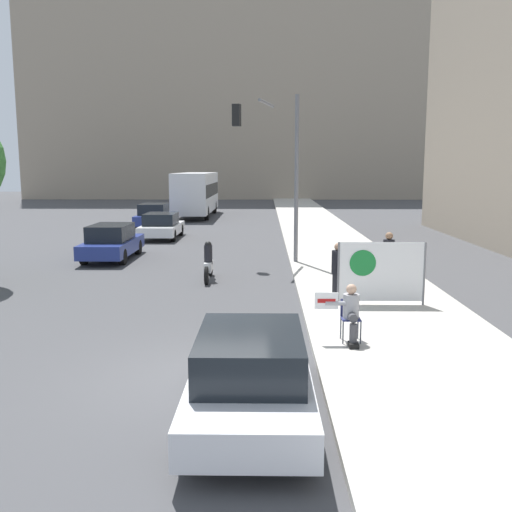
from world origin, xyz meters
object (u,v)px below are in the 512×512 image
Objects in this scene: car_on_road_nearest at (112,242)px; city_bus_on_road at (196,192)px; motorcycle_on_road at (208,264)px; seated_protester at (350,311)px; jogger_on_sidewalk at (338,272)px; car_on_road_distant at (154,216)px; pedestrian_behind at (388,261)px; car_on_road_midblock at (161,226)px; parked_car_curbside at (251,375)px; traffic_light_pole at (275,152)px; protest_banner at (381,272)px.

car_on_road_nearest is 0.43× the size of city_bus_on_road.
motorcycle_on_road is at bearing -44.39° from car_on_road_nearest.
city_bus_on_road reaches higher than car_on_road_nearest.
seated_protester is 0.76× the size of jogger_on_sidewalk.
city_bus_on_road is (1.05, 21.00, 1.20)m from car_on_road_nearest.
jogger_on_sidewalk reaches higher than car_on_road_distant.
seated_protester is 33.53m from city_bus_on_road.
jogger_on_sidewalk is 11.64m from car_on_road_nearest.
jogger_on_sidewalk is 2.30m from pedestrian_behind.
city_bus_on_road is at bearing 89.04° from car_on_road_midblock.
seated_protester is 0.70× the size of pedestrian_behind.
jogger_on_sidewalk is 7.44m from parked_car_curbside.
jogger_on_sidewalk is at bearing 135.99° from pedestrian_behind.
traffic_light_pole is at bearing 87.51° from parked_car_curbside.
motorcycle_on_road is (-5.03, 4.00, -0.48)m from protest_banner.
jogger_on_sidewalk is at bearing -63.39° from car_on_road_midblock.
car_on_road_distant is at bearing -101.44° from city_bus_on_road.
seated_protester reaches higher than motorcycle_on_road.
car_on_road_midblock is 2.03× the size of motorcycle_on_road.
car_on_road_nearest is at bearing -87.00° from car_on_road_distant.
seated_protester is 5.54m from pedestrian_behind.
traffic_light_pole is at bearing -48.86° from jogger_on_sidewalk.
seated_protester is 20.17m from car_on_road_midblock.
car_on_road_distant is 8.67m from city_bus_on_road.
car_on_road_nearest is 1.05× the size of car_on_road_midblock.
seated_protester is at bearing -111.22° from protest_banner.
jogger_on_sidewalk reaches higher than car_on_road_midblock.
car_on_road_distant is at bearing 103.83° from parked_car_curbside.
car_on_road_distant is (-10.75, 19.12, -0.29)m from pedestrian_behind.
car_on_road_distant reaches higher than seated_protester.
car_on_road_nearest reaches higher than motorcycle_on_road.
traffic_light_pole reaches higher than jogger_on_sidewalk.
pedestrian_behind is (1.71, 1.54, 0.07)m from jogger_on_sidewalk.
car_on_road_distant is at bearing 33.38° from pedestrian_behind.
car_on_road_midblock is at bearing -35.07° from jogger_on_sidewalk.
pedestrian_behind is 1.93m from protest_banner.
pedestrian_behind reaches higher than car_on_road_distant.
city_bus_on_road reaches higher than seated_protester.
traffic_light_pole is at bearing 54.99° from motorcycle_on_road.
seated_protester is 14.31m from car_on_road_nearest.
seated_protester is 25.87m from car_on_road_distant.
jogger_on_sidewalk reaches higher than parked_car_curbside.
car_on_road_distant is (-8.85, 24.31, -0.06)m from seated_protester.
traffic_light_pole reaches higher than car_on_road_midblock.
protest_banner is at bearing -64.15° from car_on_road_distant.
protest_banner is 0.53× the size of car_on_road_nearest.
seated_protester is at bearing -82.49° from traffic_light_pole.
car_on_road_midblock is at bearing 38.39° from pedestrian_behind.
protest_banner is (1.11, -0.30, 0.07)m from jogger_on_sidewalk.
jogger_on_sidewalk is 30.01m from city_bus_on_road.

